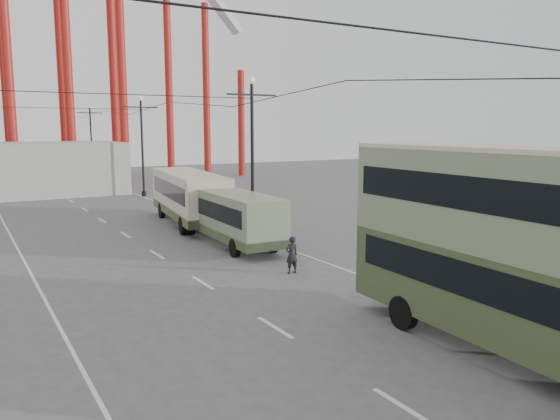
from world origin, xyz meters
TOP-DOWN VIEW (x-y plane):
  - ground at (0.00, 0.00)m, footprint 160.00×160.00m
  - road_markings at (-0.86, 19.70)m, footprint 12.52×120.00m
  - lamp_post_mid at (5.60, 18.00)m, footprint 3.20×0.44m
  - lamp_post_far at (5.60, 40.00)m, footprint 3.20×0.44m
  - lamp_post_distant at (5.60, 62.00)m, footprint 3.20×0.44m
  - fairground_shed at (-6.00, 47.00)m, footprint 22.00×10.00m
  - double_decker_bus at (3.56, -1.33)m, footprint 3.29×11.08m
  - single_decker_green at (3.37, 16.85)m, footprint 2.83×10.47m
  - single_decker_cream at (3.75, 23.63)m, footprint 4.29×11.39m
  - pedestrian at (2.99, 9.39)m, footprint 0.61×0.40m

SIDE VIEW (x-z plane):
  - ground at x=0.00m, z-range 0.00..0.00m
  - road_markings at x=-0.86m, z-range 0.00..0.01m
  - pedestrian at x=2.99m, z-range 0.00..1.67m
  - single_decker_green at x=3.37m, z-range 0.19..3.12m
  - single_decker_cream at x=3.75m, z-range 0.22..3.67m
  - fairground_shed at x=-6.00m, z-range 0.00..5.00m
  - double_decker_bus at x=3.56m, z-range 0.35..6.24m
  - lamp_post_mid at x=5.60m, z-range 0.02..9.34m
  - lamp_post_far at x=5.60m, z-range 0.02..9.34m
  - lamp_post_distant at x=5.60m, z-range 0.02..9.34m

